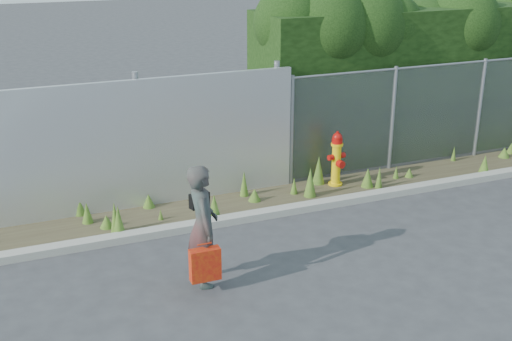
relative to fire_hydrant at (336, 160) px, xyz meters
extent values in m
plane|color=#37383A|center=(-1.78, -2.60, -0.51)|extent=(80.00, 80.00, 0.00)
cube|color=#A09D90|center=(-1.78, -0.80, -0.45)|extent=(16.00, 0.22, 0.12)
cube|color=#443C27|center=(-1.78, -0.20, -0.50)|extent=(16.00, 1.20, 0.01)
cone|color=#3B621D|center=(-3.43, 0.29, -0.38)|extent=(0.22, 0.22, 0.25)
cone|color=#3B621D|center=(-0.69, -0.31, -0.24)|extent=(0.22, 0.22, 0.54)
cone|color=#3B621D|center=(-0.26, 0.18, -0.24)|extent=(0.23, 0.23, 0.54)
cone|color=#3B621D|center=(-0.90, -0.10, -0.35)|extent=(0.13, 0.13, 0.31)
cone|color=#3B621D|center=(-4.14, -0.48, -0.25)|extent=(0.16, 0.16, 0.52)
cone|color=#3B621D|center=(0.66, -0.43, -0.30)|extent=(0.13, 0.13, 0.42)
cone|color=#3B621D|center=(-4.49, 0.05, -0.33)|extent=(0.18, 0.18, 0.36)
cone|color=#3B621D|center=(2.89, 0.27, -0.35)|extent=(0.10, 0.10, 0.32)
cone|color=#3B621D|center=(0.49, -0.30, -0.32)|extent=(0.23, 0.23, 0.37)
cone|color=#3B621D|center=(-4.24, -0.25, -0.40)|extent=(0.23, 0.23, 0.22)
cone|color=#3B621D|center=(2.90, -0.61, -0.30)|extent=(0.23, 0.23, 0.41)
cone|color=#3B621D|center=(-1.75, 0.15, -0.27)|extent=(0.16, 0.16, 0.47)
cone|color=#3B621D|center=(1.50, -0.17, -0.42)|extent=(0.17, 0.17, 0.18)
cone|color=#3B621D|center=(4.00, 0.05, -0.40)|extent=(0.24, 0.24, 0.22)
cone|color=#3B621D|center=(4.32, 0.21, -0.39)|extent=(0.19, 0.19, 0.23)
cone|color=#3B621D|center=(-2.56, -0.58, -0.29)|extent=(0.23, 0.23, 0.44)
cone|color=#3B621D|center=(-3.37, -0.28, -0.41)|extent=(0.09, 0.09, 0.19)
cone|color=#3B621D|center=(-1.67, -0.14, -0.39)|extent=(0.23, 0.23, 0.23)
cone|color=#3B621D|center=(1.22, -0.14, -0.38)|extent=(0.11, 0.11, 0.25)
cone|color=#3B621D|center=(-4.55, 0.41, -0.27)|extent=(0.19, 0.19, 0.48)
cone|color=#3B621D|center=(-4.11, -0.62, -0.25)|extent=(0.20, 0.20, 0.51)
cube|color=silver|center=(-5.03, 0.40, 0.59)|extent=(8.50, 0.08, 2.20)
cylinder|color=gray|center=(-3.48, 0.52, 0.64)|extent=(0.10, 0.10, 2.30)
cylinder|color=gray|center=(-0.98, 0.52, 0.64)|extent=(0.10, 0.10, 2.30)
cube|color=gray|center=(2.47, 0.40, 0.49)|extent=(6.50, 0.03, 2.00)
cylinder|color=gray|center=(2.47, 0.40, 1.49)|extent=(6.50, 0.04, 0.04)
cylinder|color=gray|center=(-0.73, 0.40, 0.52)|extent=(0.07, 0.07, 2.05)
cylinder|color=gray|center=(1.42, 0.40, 0.52)|extent=(0.07, 0.07, 2.05)
cylinder|color=gray|center=(3.52, 0.40, 0.52)|extent=(0.07, 0.07, 2.05)
cube|color=black|center=(2.77, 1.40, 0.99)|extent=(7.30, 1.60, 3.00)
sphere|color=black|center=(-0.31, 1.45, 2.30)|extent=(1.38, 1.38, 1.38)
sphere|color=black|center=(0.37, 1.22, 2.21)|extent=(1.59, 1.59, 1.59)
sphere|color=black|center=(1.22, 1.31, 2.17)|extent=(1.71, 1.71, 1.71)
sphere|color=black|center=(1.76, 1.23, 2.15)|extent=(1.31, 1.31, 1.31)
sphere|color=black|center=(2.87, 1.61, 1.82)|extent=(1.65, 1.65, 1.65)
sphere|color=black|center=(3.54, 1.22, 2.12)|extent=(1.56, 1.56, 1.56)
sphere|color=black|center=(4.20, 1.61, 1.82)|extent=(1.23, 1.23, 1.23)
cylinder|color=yellow|center=(0.00, 0.01, -0.48)|extent=(0.26, 0.26, 0.06)
cylinder|color=yellow|center=(0.00, 0.01, -0.12)|extent=(0.17, 0.17, 0.78)
cylinder|color=yellow|center=(0.00, 0.01, 0.29)|extent=(0.22, 0.22, 0.05)
cylinder|color=#B20F0A|center=(0.00, 0.01, 0.36)|extent=(0.19, 0.19, 0.09)
sphere|color=#B20F0A|center=(0.00, 0.01, 0.42)|extent=(0.18, 0.18, 0.18)
cylinder|color=#B20F0A|center=(0.00, 0.01, 0.52)|extent=(0.05, 0.05, 0.05)
cylinder|color=#B20F0A|center=(-0.13, 0.01, 0.06)|extent=(0.09, 0.10, 0.10)
cylinder|color=#B20F0A|center=(0.13, 0.01, 0.06)|extent=(0.09, 0.10, 0.10)
cylinder|color=#B20F0A|center=(0.00, -0.12, -0.05)|extent=(0.14, 0.11, 0.14)
imported|color=#0E5950|center=(-3.32, -2.41, 0.32)|extent=(0.49, 0.66, 1.66)
cube|color=#B30A0E|center=(-3.39, -2.69, -0.09)|extent=(0.40, 0.15, 0.44)
cylinder|color=#B30A0E|center=(-3.39, -2.69, 0.20)|extent=(0.19, 0.02, 0.02)
cube|color=black|center=(-3.32, -2.31, 0.64)|extent=(0.26, 0.11, 0.20)
camera|label=1|loc=(-5.54, -9.65, 3.87)|focal=45.00mm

